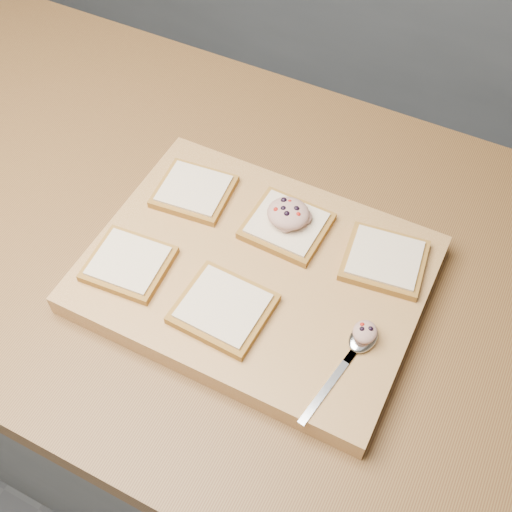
{
  "coord_description": "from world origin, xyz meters",
  "views": [
    {
      "loc": [
        0.36,
        -0.53,
        1.7
      ],
      "look_at": [
        0.12,
        -0.05,
        0.97
      ],
      "focal_mm": 45.0,
      "sensor_mm": 36.0,
      "label": 1
    }
  ],
  "objects_px": {
    "cutting_board": "(256,274)",
    "spoon": "(358,344)",
    "bread_far_center": "(287,225)",
    "tuna_salad_dollop": "(288,213)"
  },
  "relations": [
    {
      "from": "cutting_board",
      "to": "spoon",
      "type": "xyz_separation_m",
      "value": [
        0.18,
        -0.05,
        0.02
      ]
    },
    {
      "from": "cutting_board",
      "to": "bread_far_center",
      "type": "xyz_separation_m",
      "value": [
        0.01,
        0.08,
        0.03
      ]
    },
    {
      "from": "tuna_salad_dollop",
      "to": "spoon",
      "type": "height_order",
      "value": "tuna_salad_dollop"
    },
    {
      "from": "tuna_salad_dollop",
      "to": "cutting_board",
      "type": "bearing_deg",
      "value": -95.74
    },
    {
      "from": "bread_far_center",
      "to": "tuna_salad_dollop",
      "type": "height_order",
      "value": "tuna_salad_dollop"
    },
    {
      "from": "tuna_salad_dollop",
      "to": "spoon",
      "type": "xyz_separation_m",
      "value": [
        0.17,
        -0.14,
        -0.03
      ]
    },
    {
      "from": "bread_far_center",
      "to": "tuna_salad_dollop",
      "type": "relative_size",
      "value": 1.88
    },
    {
      "from": "cutting_board",
      "to": "tuna_salad_dollop",
      "type": "distance_m",
      "value": 0.1
    },
    {
      "from": "bread_far_center",
      "to": "tuna_salad_dollop",
      "type": "bearing_deg",
      "value": 98.26
    },
    {
      "from": "tuna_salad_dollop",
      "to": "bread_far_center",
      "type": "bearing_deg",
      "value": -81.74
    }
  ]
}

